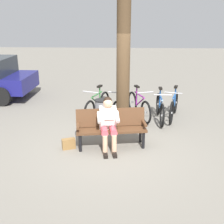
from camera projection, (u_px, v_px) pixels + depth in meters
ground_plane at (109, 144)px, 6.69m from camera, size 40.00×40.00×0.00m
bench at (111, 125)px, 6.51m from camera, size 1.65×0.72×0.87m
person_reading at (108, 121)px, 6.29m from camera, size 0.53×0.81×1.20m
handbag at (69, 144)px, 6.46m from camera, size 0.33×0.24×0.24m
tree_trunk at (123, 62)px, 6.93m from camera, size 0.34×0.34×3.64m
litter_bin at (101, 115)px, 7.43m from camera, size 0.34×0.34×0.83m
bicycle_green at (174, 106)px, 8.28m from camera, size 0.61×1.63×0.94m
bicycle_silver at (160, 108)px, 8.11m from camera, size 0.48×1.68×0.94m
bicycle_purple at (139, 106)px, 8.32m from camera, size 0.70×1.59×0.94m
bicycle_orange at (121, 106)px, 8.31m from camera, size 0.60×1.63×0.94m
bicycle_blue at (97, 106)px, 8.35m from camera, size 0.69×1.60×0.94m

